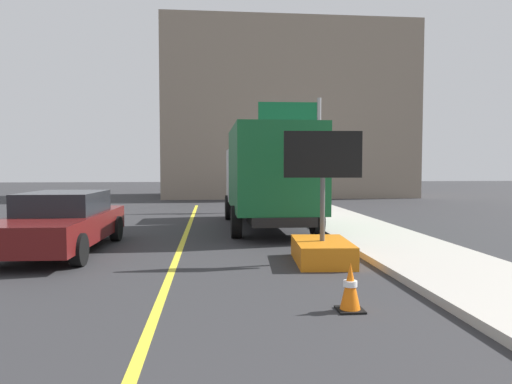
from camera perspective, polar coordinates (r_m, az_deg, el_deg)
name	(u,v)px	position (r m, az deg, el deg)	size (l,w,h in m)	color
lane_center_stripe	(151,326)	(6.14, -12.77, -15.71)	(0.14, 36.00, 0.01)	yellow
arrow_board_trailer	(322,239)	(9.72, 8.11, -5.75)	(1.60, 1.87, 2.70)	orange
box_truck	(268,174)	(14.85, 1.49, 2.19)	(2.59, 7.07, 3.13)	black
pickup_car	(62,222)	(11.69, -22.71, -3.40)	(2.11, 4.84, 1.38)	#591414
highway_guide_sign	(301,134)	(20.81, 5.58, 7.12)	(2.79, 0.20, 5.00)	gray
far_building_block	(286,114)	(31.66, 3.65, 9.53)	(15.91, 6.91, 10.99)	gray
traffic_cone_mid_lane	(350,287)	(6.62, 11.47, -11.37)	(0.36, 0.36, 0.67)	black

